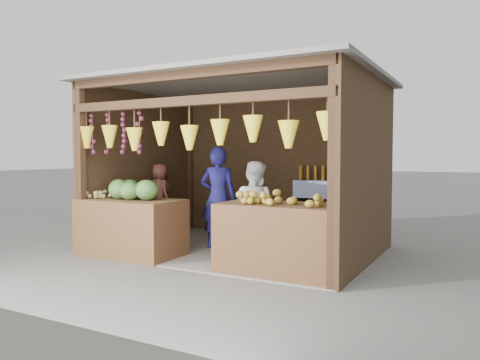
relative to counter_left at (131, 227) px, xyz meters
name	(u,v)px	position (x,y,z in m)	size (l,w,h in m)	color
ground	(241,250)	(1.27, 1.11, -0.42)	(80.00, 80.00, 0.00)	#514F49
stall_structure	(237,145)	(1.23, 1.07, 1.24)	(4.30, 3.30, 2.66)	slate
back_shelf	(330,192)	(2.32, 2.40, 0.45)	(1.25, 0.32, 1.32)	#382314
counter_left	(131,227)	(0.00, 0.00, 0.00)	(1.54, 0.85, 0.85)	#492C18
counter_right	(284,239)	(2.45, 0.08, 0.02)	(1.65, 0.85, 0.89)	#492F18
stool	(160,231)	(-0.47, 1.28, -0.27)	(0.32, 0.32, 0.30)	black
man_standing	(218,198)	(0.90, 1.03, 0.40)	(0.60, 0.39, 1.64)	#171550
woman_standing	(254,209)	(1.67, 0.78, 0.29)	(0.69, 0.54, 1.42)	white
vendor_seated	(160,193)	(-0.47, 1.28, 0.41)	(0.52, 0.34, 1.06)	brown
melon_pile	(131,189)	(0.00, 0.01, 0.58)	(1.00, 0.50, 0.32)	#1B4D14
tanfruit_pile	(99,194)	(-0.56, -0.07, 0.49)	(0.34, 0.40, 0.13)	olive
mango_pile	(289,196)	(2.53, 0.04, 0.58)	(1.40, 0.64, 0.22)	#AE5A17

